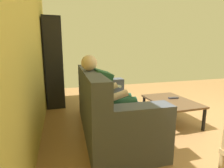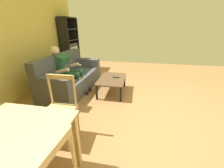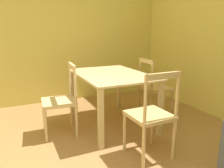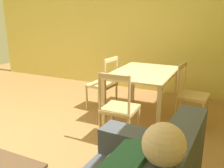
{
  "view_description": "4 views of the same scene",
  "coord_description": "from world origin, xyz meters",
  "px_view_note": "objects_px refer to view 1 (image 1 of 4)",
  "views": [
    {
      "loc": [
        -1.46,
        2.75,
        1.2
      ],
      "look_at": [
        0.92,
        2.02,
        0.72
      ],
      "focal_mm": 27.96,
      "sensor_mm": 36.0,
      "label": 1
    },
    {
      "loc": [
        -2.25,
        0.4,
        1.59
      ],
      "look_at": [
        0.93,
        0.98,
        0.23
      ],
      "focal_mm": 22.29,
      "sensor_mm": 36.0,
      "label": 2
    },
    {
      "loc": [
        1.04,
        0.16,
        1.34
      ],
      "look_at": [
        -1.72,
        1.43,
        0.6
      ],
      "focal_mm": 35.19,
      "sensor_mm": 36.0,
      "label": 3
    },
    {
      "loc": [
        1.86,
        2.58,
        1.62
      ],
      "look_at": [
        -0.4,
        1.5,
        0.9
      ],
      "focal_mm": 39.05,
      "sensor_mm": 36.0,
      "label": 4
    }
  ],
  "objects_px": {
    "couch": "(108,109)",
    "coffee_table": "(171,103)",
    "person_lounging": "(108,94)",
    "bookshelf": "(54,69)",
    "tv_remote": "(173,98)"
  },
  "relations": [
    {
      "from": "person_lounging",
      "to": "tv_remote",
      "type": "bearing_deg",
      "value": -82.04
    },
    {
      "from": "couch",
      "to": "person_lounging",
      "type": "bearing_deg",
      "value": 167.81
    },
    {
      "from": "person_lounging",
      "to": "bookshelf",
      "type": "bearing_deg",
      "value": 22.89
    },
    {
      "from": "person_lounging",
      "to": "tv_remote",
      "type": "distance_m",
      "value": 1.25
    },
    {
      "from": "person_lounging",
      "to": "bookshelf",
      "type": "relative_size",
      "value": 0.61
    },
    {
      "from": "couch",
      "to": "tv_remote",
      "type": "distance_m",
      "value": 1.2
    },
    {
      "from": "coffee_table",
      "to": "tv_remote",
      "type": "distance_m",
      "value": 0.13
    },
    {
      "from": "person_lounging",
      "to": "coffee_table",
      "type": "bearing_deg",
      "value": -84.88
    },
    {
      "from": "couch",
      "to": "coffee_table",
      "type": "relative_size",
      "value": 2.08
    },
    {
      "from": "couch",
      "to": "bookshelf",
      "type": "height_order",
      "value": "bookshelf"
    },
    {
      "from": "person_lounging",
      "to": "coffee_table",
      "type": "relative_size",
      "value": 1.2
    },
    {
      "from": "coffee_table",
      "to": "tv_remote",
      "type": "relative_size",
      "value": 5.61
    },
    {
      "from": "coffee_table",
      "to": "bookshelf",
      "type": "height_order",
      "value": "bookshelf"
    },
    {
      "from": "tv_remote",
      "to": "couch",
      "type": "bearing_deg",
      "value": -79.57
    },
    {
      "from": "couch",
      "to": "coffee_table",
      "type": "distance_m",
      "value": 1.11
    }
  ]
}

